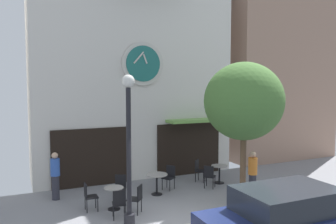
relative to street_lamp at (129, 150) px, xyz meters
The scene contains 17 objects.
clock_building 6.81m from the street_lamp, 69.93° to the left, with size 8.73×3.62×10.74m.
neighbor_building_right 13.32m from the street_lamp, 33.28° to the left, with size 6.21×4.91×13.75m.
street_lamp is the anchor object (origin of this frame).
street_tree 4.20m from the street_lamp, ahead, with size 2.70×2.43×4.76m.
cafe_table_center_left 2.24m from the street_lamp, 91.94° to the left, with size 0.63×0.63×0.73m.
cafe_table_center_right 3.31m from the street_lamp, 51.83° to the left, with size 0.79×0.79×0.76m.
cafe_table_near_curb 5.59m from the street_lamp, 28.75° to the left, with size 0.66×0.66×0.74m.
cafe_chair_left_end 1.92m from the street_lamp, 58.08° to the left, with size 0.56×0.56×0.90m.
cafe_chair_corner 5.38m from the street_lamp, 37.79° to the left, with size 0.56×0.56×0.90m.
cafe_chair_curbside 2.48m from the street_lamp, 116.25° to the left, with size 0.41×0.41×0.90m.
cafe_chair_mid_row 4.77m from the street_lamp, 28.49° to the left, with size 0.57×0.57×0.90m.
cafe_chair_near_lamp 2.74m from the street_lamp, 80.33° to the left, with size 0.54×0.54×0.90m.
cafe_chair_near_tree 4.03m from the street_lamp, 47.31° to the left, with size 0.56×0.56×0.90m.
cafe_chair_facing_wall 1.76m from the street_lamp, 101.42° to the left, with size 0.47×0.47×0.90m.
pedestrian_orange 4.95m from the street_lamp, ahead, with size 0.36×0.36×1.67m.
pedestrian_blue 3.87m from the street_lamp, 116.95° to the left, with size 0.45×0.45×1.67m.
parked_car_navy 4.45m from the street_lamp, 44.09° to the right, with size 4.31×2.05×1.55m.
Camera 1 is at (-4.23, -8.32, 4.03)m, focal length 36.73 mm.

